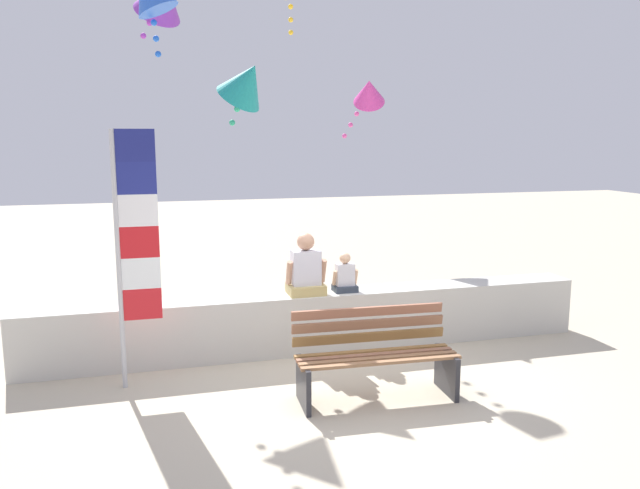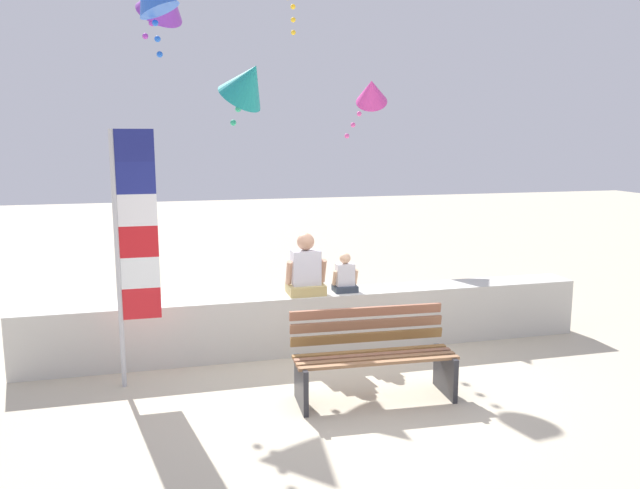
% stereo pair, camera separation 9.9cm
% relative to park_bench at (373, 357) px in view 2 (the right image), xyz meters
% --- Properties ---
extents(ground_plane, '(40.00, 40.00, 0.00)m').
position_rel_park_bench_xyz_m(ground_plane, '(-0.22, 0.53, -0.42)').
color(ground_plane, '#BFB399').
extents(seawall_ledge, '(6.99, 0.49, 0.73)m').
position_rel_park_bench_xyz_m(seawall_ledge, '(-0.22, 1.55, -0.05)').
color(seawall_ledge, beige).
rests_on(seawall_ledge, ground).
extents(park_bench, '(1.65, 0.68, 0.88)m').
position_rel_park_bench_xyz_m(park_bench, '(0.00, 0.00, 0.00)').
color(park_bench, '#946745').
rests_on(park_bench, ground).
extents(person_adult, '(0.49, 0.36, 0.75)m').
position_rel_park_bench_xyz_m(person_adult, '(-0.34, 1.52, 0.60)').
color(person_adult, tan).
rests_on(person_adult, seawall_ledge).
extents(person_child, '(0.32, 0.23, 0.49)m').
position_rel_park_bench_xyz_m(person_child, '(0.16, 1.52, 0.50)').
color(person_child, '#2D3744').
rests_on(person_child, seawall_ledge).
extents(flag_banner, '(0.44, 0.05, 2.70)m').
position_rel_park_bench_xyz_m(flag_banner, '(-2.33, 0.91, 1.17)').
color(flag_banner, '#B7B7BC').
rests_on(flag_banner, ground).
extents(kite_teal, '(1.02, 1.05, 0.98)m').
position_rel_park_bench_xyz_m(kite_teal, '(-0.81, 2.93, 2.92)').
color(kite_teal, teal).
extents(kite_magenta, '(0.78, 0.81, 1.09)m').
position_rel_park_bench_xyz_m(kite_magenta, '(1.42, 4.27, 2.93)').
color(kite_magenta, '#DB3D9E').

